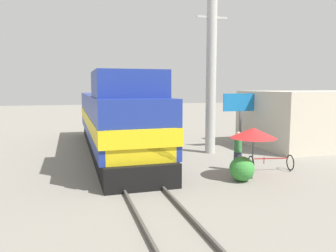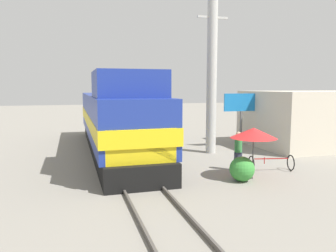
# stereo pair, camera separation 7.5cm
# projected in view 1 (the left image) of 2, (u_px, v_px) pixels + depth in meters

# --- Properties ---
(ground_plane) EXTENTS (120.00, 120.00, 0.00)m
(ground_plane) POSITION_uv_depth(u_px,v_px,m) (133.00, 177.00, 13.90)
(ground_plane) COLOR gray
(rail_near) EXTENTS (0.08, 42.07, 0.15)m
(rail_near) POSITION_uv_depth(u_px,v_px,m) (116.00, 177.00, 13.69)
(rail_near) COLOR #4C4742
(rail_near) RESTS_ON ground_plane
(rail_far) EXTENTS (0.08, 42.07, 0.15)m
(rail_far) POSITION_uv_depth(u_px,v_px,m) (150.00, 174.00, 14.10)
(rail_far) COLOR #4C4742
(rail_far) RESTS_ON ground_plane
(locomotive) EXTENTS (3.18, 15.96, 4.51)m
(locomotive) POSITION_uv_depth(u_px,v_px,m) (116.00, 121.00, 18.77)
(locomotive) COLOR black
(locomotive) RESTS_ON ground_plane
(utility_pole) EXTENTS (1.80, 0.57, 8.70)m
(utility_pole) POSITION_uv_depth(u_px,v_px,m) (211.00, 77.00, 18.57)
(utility_pole) COLOR #B2B2AD
(utility_pole) RESTS_ON ground_plane
(vendor_umbrella) EXTENTS (1.90, 1.90, 2.15)m
(vendor_umbrella) POSITION_uv_depth(u_px,v_px,m) (253.00, 133.00, 13.40)
(vendor_umbrella) COLOR #4C4C4C
(vendor_umbrella) RESTS_ON ground_plane
(billboard_sign) EXTENTS (2.39, 0.12, 3.40)m
(billboard_sign) POSITION_uv_depth(u_px,v_px,m) (241.00, 106.00, 20.57)
(billboard_sign) COLOR #595959
(billboard_sign) RESTS_ON ground_plane
(shrub_cluster) EXTENTS (1.01, 1.01, 1.01)m
(shrub_cluster) POSITION_uv_depth(u_px,v_px,m) (242.00, 169.00, 13.24)
(shrub_cluster) COLOR #388C38
(shrub_cluster) RESTS_ON ground_plane
(person_bystander) EXTENTS (0.34, 0.34, 1.80)m
(person_bystander) POSITION_uv_depth(u_px,v_px,m) (238.00, 149.00, 14.86)
(person_bystander) COLOR #2D3347
(person_bystander) RESTS_ON ground_plane
(bicycle) EXTENTS (2.01, 1.08, 0.73)m
(bicycle) POSITION_uv_depth(u_px,v_px,m) (271.00, 163.00, 14.88)
(bicycle) COLOR black
(bicycle) RESTS_ON ground_plane
(building_block_distant) EXTENTS (8.34, 5.97, 3.54)m
(building_block_distant) POSITION_uv_depth(u_px,v_px,m) (315.00, 118.00, 21.47)
(building_block_distant) COLOR beige
(building_block_distant) RESTS_ON ground_plane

